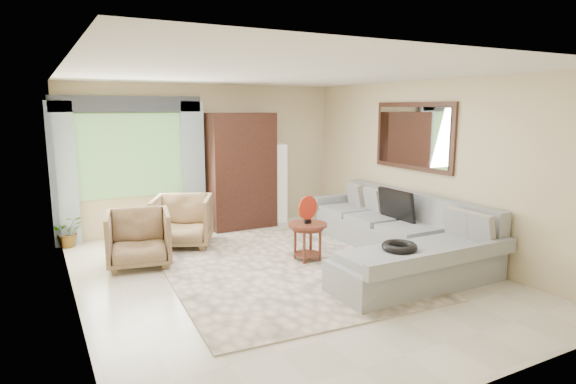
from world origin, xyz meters
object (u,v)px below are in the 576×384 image
armchair_right (183,221)px  potted_plant (68,231)px  sectional_sofa (398,241)px  tv_screen (396,205)px  armchair_left (139,238)px  floor_lamp (279,183)px  armoire (241,171)px  coffee_table (308,241)px

armchair_right → potted_plant: armchair_right is taller
sectional_sofa → tv_screen: (0.27, 0.37, 0.44)m
armchair_left → floor_lamp: floor_lamp is taller
sectional_sofa → armoire: 3.24m
sectional_sofa → coffee_table: 1.32m
armchair_left → armchair_right: size_ratio=0.96×
armchair_right → sectional_sofa: bearing=-15.3°
sectional_sofa → coffee_table: bearing=154.9°
armchair_right → armoire: size_ratio=0.43×
sectional_sofa → armoire: armoire is taller
coffee_table → floor_lamp: (0.76, 2.40, 0.46)m
floor_lamp → armchair_right: bearing=-159.6°
coffee_table → floor_lamp: 2.56m
tv_screen → floor_lamp: size_ratio=0.49×
potted_plant → armoire: size_ratio=0.24×
sectional_sofa → potted_plant: 5.14m
coffee_table → floor_lamp: bearing=72.3°
armchair_left → armoire: bearing=43.5°
coffee_table → armchair_left: bearing=156.6°
armchair_right → floor_lamp: bearing=45.4°
coffee_table → potted_plant: 3.85m
floor_lamp → armchair_left: bearing=-153.7°
coffee_table → armchair_right: bearing=130.4°
tv_screen → coffee_table: (-1.46, 0.19, -0.43)m
armchair_left → armchair_right: armchair_right is taller
coffee_table → armoire: armoire is taller
sectional_sofa → armoire: size_ratio=1.65×
tv_screen → floor_lamp: (-0.70, 2.58, 0.03)m
armchair_right → potted_plant: (-1.62, 0.83, -0.16)m
potted_plant → armoire: armoire is taller
coffee_table → floor_lamp: size_ratio=0.37×
coffee_table → potted_plant: (-2.99, 2.43, -0.04)m
sectional_sofa → tv_screen: 0.63m
tv_screen → armchair_left: tv_screen is taller
sectional_sofa → armchair_left: sectional_sofa is taller
sectional_sofa → armoire: bearing=113.1°
coffee_table → potted_plant: coffee_table is taller
sectional_sofa → coffee_table: (-1.20, 0.56, 0.01)m
armoire → sectional_sofa: bearing=-66.9°
armoire → floor_lamp: 0.86m
armchair_right → floor_lamp: (2.13, 0.79, 0.34)m
tv_screen → armoire: armoire is taller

